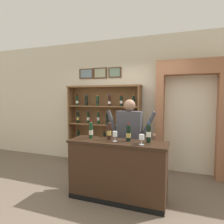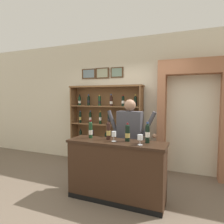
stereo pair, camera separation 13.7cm
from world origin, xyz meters
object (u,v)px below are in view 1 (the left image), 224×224
object	(u,v)px
tasting_bottle_brunello	(149,133)
wine_glass_spare	(142,138)
tasting_bottle_grappa	(91,130)
tasting_bottle_riserva	(109,130)
wine_glass_left	(115,135)
shopkeeper	(129,132)
tasting_counter	(117,171)
wine_shelf	(104,124)
tasting_bottle_chianti	(128,133)

from	to	relation	value
tasting_bottle_brunello	wine_glass_spare	world-z (taller)	tasting_bottle_brunello
tasting_bottle_grappa	wine_glass_spare	world-z (taller)	tasting_bottle_grappa
tasting_bottle_riserva	wine_glass_left	world-z (taller)	tasting_bottle_riserva
shopkeeper	tasting_bottle_brunello	world-z (taller)	shopkeeper
tasting_bottle_brunello	wine_glass_spare	distance (m)	0.19
shopkeeper	tasting_bottle_riserva	distance (m)	0.58
tasting_counter	wine_glass_left	xyz separation A→B (m)	(-0.03, -0.03, 0.60)
tasting_counter	tasting_bottle_grappa	bearing A→B (deg)	173.10
wine_shelf	wine_glass_spare	xyz separation A→B (m)	(1.26, -1.57, 0.06)
wine_glass_left	shopkeeper	bearing A→B (deg)	83.78
tasting_counter	tasting_bottle_grappa	xyz separation A→B (m)	(-0.50, 0.06, 0.63)
tasting_bottle_grappa	tasting_bottle_riserva	world-z (taller)	tasting_bottle_riserva
tasting_bottle_riserva	shopkeeper	bearing A→B (deg)	68.96
wine_shelf	tasting_bottle_riserva	xyz separation A→B (m)	(0.68, -1.41, 0.11)
shopkeeper	tasting_bottle_chianti	bearing A→B (deg)	-76.48
tasting_bottle_grappa	wine_glass_spare	bearing A→B (deg)	-10.03
tasting_bottle_riserva	tasting_bottle_brunello	xyz separation A→B (m)	(0.65, 0.01, 0.00)
wine_shelf	shopkeeper	xyz separation A→B (m)	(0.89, -0.87, -0.00)
tasting_bottle_chianti	tasting_counter	bearing A→B (deg)	-160.54
tasting_bottle_chianti	wine_glass_left	world-z (taller)	tasting_bottle_chianti
tasting_bottle_riserva	wine_glass_spare	bearing A→B (deg)	-15.82
wine_shelf	tasting_bottle_chianti	world-z (taller)	wine_shelf
shopkeeper	tasting_bottle_grappa	bearing A→B (deg)	-135.31
wine_glass_left	tasting_bottle_brunello	bearing A→B (deg)	11.63
tasting_counter	wine_glass_spare	bearing A→B (deg)	-13.73
tasting_bottle_riserva	wine_glass_spare	size ratio (longest dim) A/B	2.16
shopkeeper	tasting_counter	bearing A→B (deg)	-93.75
wine_shelf	tasting_bottle_brunello	size ratio (longest dim) A/B	5.97
wine_shelf	wine_glass_left	distance (m)	1.71
tasting_counter	tasting_bottle_brunello	size ratio (longest dim) A/B	4.91
tasting_bottle_riserva	wine_glass_left	size ratio (longest dim) A/B	2.04
wine_glass_spare	wine_glass_left	size ratio (longest dim) A/B	0.95
tasting_counter	tasting_bottle_riserva	bearing A→B (deg)	159.14
shopkeeper	wine_glass_spare	bearing A→B (deg)	-61.59
wine_shelf	tasting_bottle_brunello	world-z (taller)	wine_shelf
tasting_bottle_riserva	wine_shelf	bearing A→B (deg)	115.88
tasting_bottle_chianti	tasting_bottle_brunello	xyz separation A→B (m)	(0.32, 0.01, 0.02)
tasting_counter	shopkeeper	world-z (taller)	shopkeeper
shopkeeper	tasting_bottle_chianti	xyz separation A→B (m)	(0.13, -0.54, 0.09)
wine_shelf	wine_glass_left	world-z (taller)	wine_shelf
shopkeeper	wine_glass_spare	world-z (taller)	shopkeeper
wine_shelf	shopkeeper	distance (m)	1.24
tasting_bottle_chianti	wine_glass_spare	world-z (taller)	tasting_bottle_chianti
wine_shelf	tasting_bottle_riserva	size ratio (longest dim) A/B	5.80
shopkeeper	wine_glass_left	distance (m)	0.64
wine_shelf	tasting_bottle_grappa	size ratio (longest dim) A/B	6.18
wine_shelf	tasting_bottle_grappa	xyz separation A→B (m)	(0.35, -1.41, 0.10)
tasting_bottle_brunello	tasting_bottle_chianti	bearing A→B (deg)	-177.73
tasting_bottle_chianti	tasting_bottle_grappa	bearing A→B (deg)	179.88
tasting_bottle_chianti	wine_glass_spare	bearing A→B (deg)	-32.98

